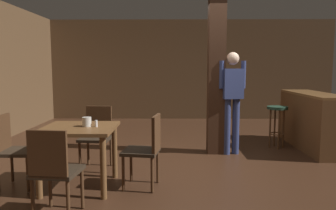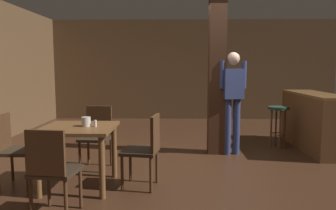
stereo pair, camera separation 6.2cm
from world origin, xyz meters
name	(u,v)px [view 2 (the right image)]	position (x,y,z in m)	size (l,w,h in m)	color
ground_plane	(206,164)	(0.00, 0.00, 0.00)	(10.80, 10.80, 0.00)	#382114
wall_back	(192,70)	(0.00, 4.50, 1.40)	(8.00, 0.10, 2.80)	brown
pillar	(217,72)	(0.22, 0.70, 1.40)	(0.28, 0.28, 2.80)	#382114
dining_table	(79,138)	(-1.65, -0.98, 0.62)	(0.87, 0.87, 0.76)	brown
chair_east	(146,147)	(-0.83, -0.98, 0.51)	(0.48, 0.48, 0.89)	#2D2319
chair_west	(12,146)	(-2.47, -1.00, 0.51)	(0.43, 0.43, 0.89)	#2D2319
chair_south	(52,168)	(-1.66, -1.83, 0.51)	(0.46, 0.46, 0.89)	#2D2319
chair_north	(97,133)	(-1.62, -0.18, 0.51)	(0.45, 0.45, 0.89)	#2D2319
napkin_cup	(86,122)	(-1.56, -0.96, 0.81)	(0.11, 0.11, 0.11)	beige
salt_shaker	(95,123)	(-1.45, -0.97, 0.80)	(0.03, 0.03, 0.08)	silver
standing_person	(233,95)	(0.48, 0.61, 1.00)	(0.47, 0.27, 1.72)	navy
bar_counter	(309,121)	(1.94, 1.03, 0.52)	(0.56, 1.90, 1.01)	brown
bar_stool_near	(278,117)	(1.40, 1.06, 0.58)	(0.37, 0.37, 0.76)	#1E3828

